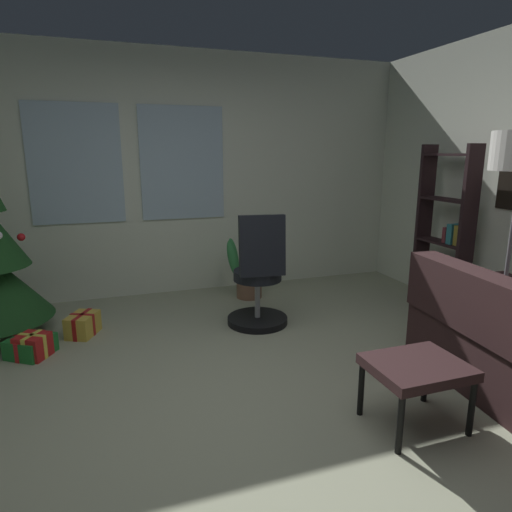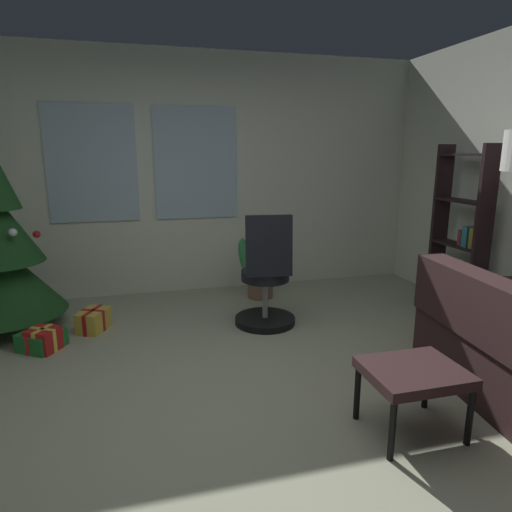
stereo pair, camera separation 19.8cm
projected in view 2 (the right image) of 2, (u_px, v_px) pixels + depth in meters
ground_plane at (235, 420)px, 2.72m from camera, size 5.39×5.19×0.10m
wall_back_with_windows at (182, 175)px, 4.89m from camera, size 5.39×0.12×2.62m
footstool at (413, 376)px, 2.46m from camera, size 0.53×0.44×0.40m
gift_box_red at (44, 340)px, 3.54m from camera, size 0.29×0.28×0.19m
gift_box_green at (42, 340)px, 3.59m from camera, size 0.40×0.40×0.16m
gift_box_gold at (93, 320)px, 3.96m from camera, size 0.31×0.35×0.20m
office_chair at (266, 283)px, 3.99m from camera, size 0.56×0.56×1.04m
bookshelf at (460, 241)px, 4.27m from camera, size 0.18×0.64×1.64m
potted_plant at (260, 272)px, 4.85m from camera, size 0.52×0.35×0.68m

